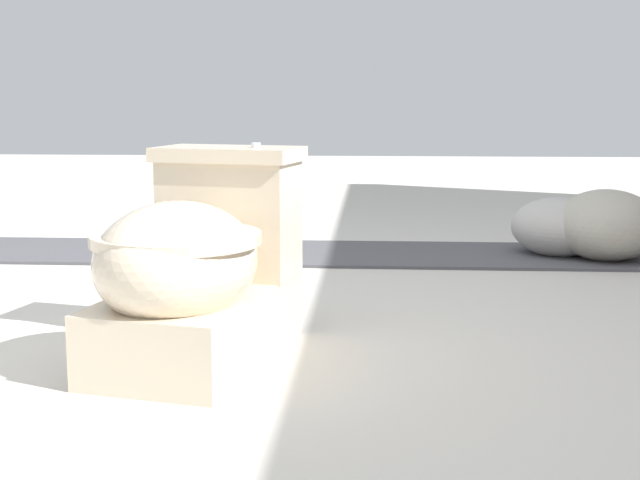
% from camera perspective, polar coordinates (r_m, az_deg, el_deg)
% --- Properties ---
extents(ground_plane, '(14.00, 14.00, 0.00)m').
position_cam_1_polar(ground_plane, '(2.28, -6.15, -7.02)').
color(ground_plane, beige).
extents(gravel_strip, '(0.56, 8.00, 0.01)m').
position_cam_1_polar(gravel_strip, '(3.57, 5.50, -0.92)').
color(gravel_strip, '#4C4C51').
rests_on(gravel_strip, ground).
extents(toilet, '(0.70, 0.50, 0.52)m').
position_cam_1_polar(toilet, '(2.15, -8.03, -2.02)').
color(toilet, beige).
rests_on(toilet, ground).
extents(boulder_near, '(0.49, 0.50, 0.24)m').
position_cam_1_polar(boulder_near, '(3.65, 15.05, 0.81)').
color(boulder_near, '#B7B2AD').
rests_on(boulder_near, ground).
extents(boulder_far, '(0.42, 0.41, 0.28)m').
position_cam_1_polar(boulder_far, '(3.60, 17.86, 0.91)').
color(boulder_far, '#ADA899').
rests_on(boulder_far, ground).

